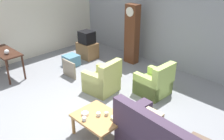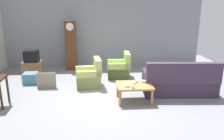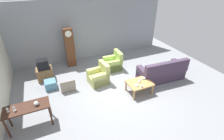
{
  "view_description": "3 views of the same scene",
  "coord_description": "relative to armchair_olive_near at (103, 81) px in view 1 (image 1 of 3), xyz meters",
  "views": [
    {
      "loc": [
        3.7,
        -3.06,
        3.39
      ],
      "look_at": [
        0.06,
        0.61,
        0.93
      ],
      "focal_mm": 39.12,
      "sensor_mm": 36.0,
      "label": 1
    },
    {
      "loc": [
        -0.33,
        -6.17,
        2.56
      ],
      "look_at": [
        0.13,
        0.12,
        0.75
      ],
      "focal_mm": 36.24,
      "sensor_mm": 36.0,
      "label": 2
    },
    {
      "loc": [
        -2.44,
        -4.84,
        4.24
      ],
      "look_at": [
        -0.18,
        0.3,
        0.88
      ],
      "focal_mm": 26.21,
      "sensor_mm": 36.0,
      "label": 3
    }
  ],
  "objects": [
    {
      "name": "grandfather_clock",
      "position": [
        -0.77,
        2.07,
        0.69
      ],
      "size": [
        0.44,
        0.3,
        1.98
      ],
      "color": "#562D19",
      "rests_on": "ground_plane"
    },
    {
      "name": "bowl_shallow_green",
      "position": [
        1.54,
        -1.13,
        0.2
      ],
      "size": [
        0.16,
        0.16,
        0.05
      ],
      "primitive_type": "cylinder",
      "color": "#B2C69E",
      "rests_on": "coffee_table_wood"
    },
    {
      "name": "framed_picture_leaning",
      "position": [
        -1.37,
        -0.12,
        -0.05
      ],
      "size": [
        0.6,
        0.05,
        0.51
      ],
      "primitive_type": "cube",
      "color": "gray",
      "rests_on": "ground_plane"
    },
    {
      "name": "ground_plane",
      "position": [
        0.55,
        -0.88,
        -0.31
      ],
      "size": [
        10.4,
        10.4,
        0.0
      ],
      "primitive_type": "plane",
      "color": "gray"
    },
    {
      "name": "cup_cream_tall",
      "position": [
        1.35,
        -1.16,
        0.21
      ],
      "size": [
        0.08,
        0.08,
        0.07
      ],
      "primitive_type": "cylinder",
      "color": "beige",
      "rests_on": "coffee_table_wood"
    },
    {
      "name": "pegboard_wall_left",
      "position": [
        -3.65,
        -0.48,
        1.13
      ],
      "size": [
        0.12,
        6.4,
        2.88
      ],
      "primitive_type": "cube",
      "color": "beige",
      "rests_on": "ground_plane"
    },
    {
      "name": "bowl_white_stacked",
      "position": [
        1.03,
        -1.45,
        0.2
      ],
      "size": [
        0.14,
        0.14,
        0.06
      ],
      "primitive_type": "cylinder",
      "color": "white",
      "rests_on": "coffee_table_wood"
    },
    {
      "name": "armchair_olive_near",
      "position": [
        0.0,
        0.0,
        0.0
      ],
      "size": [
        0.87,
        0.84,
        0.92
      ],
      "color": "#B7BC66",
      "rests_on": "ground_plane"
    },
    {
      "name": "cup_white_porcelain",
      "position": [
        1.25,
        -1.28,
        0.21
      ],
      "size": [
        0.08,
        0.08,
        0.08
      ],
      "primitive_type": "cylinder",
      "color": "white",
      "rests_on": "coffee_table_wood"
    },
    {
      "name": "glass_dome_cloche",
      "position": [
        -2.49,
        -1.43,
        0.56
      ],
      "size": [
        0.14,
        0.14,
        0.14
      ],
      "primitive_type": "sphere",
      "color": "silver",
      "rests_on": "console_table_dark"
    },
    {
      "name": "garage_door_wall",
      "position": [
        0.55,
        2.72,
        1.29
      ],
      "size": [
        8.4,
        0.16,
        3.2
      ],
      "primitive_type": "cube",
      "color": "gray",
      "rests_on": "ground_plane"
    },
    {
      "name": "console_table_dark",
      "position": [
        -2.77,
        -1.39,
        0.37
      ],
      "size": [
        1.3,
        0.56,
        0.79
      ],
      "color": "#381E14",
      "rests_on": "ground_plane"
    },
    {
      "name": "tv_crt",
      "position": [
        -2.15,
        1.26,
        0.46
      ],
      "size": [
        0.48,
        0.44,
        0.42
      ],
      "primitive_type": "cube",
      "color": "black",
      "rests_on": "tv_stand_cabinet"
    },
    {
      "name": "tv_stand_cabinet",
      "position": [
        -2.15,
        1.26,
        -0.03
      ],
      "size": [
        0.68,
        0.52,
        0.56
      ],
      "primitive_type": "cube",
      "color": "brown",
      "rests_on": "ground_plane"
    },
    {
      "name": "coffee_table_wood",
      "position": [
        1.25,
        -1.29,
        0.1
      ],
      "size": [
        0.96,
        0.76,
        0.47
      ],
      "color": "#B27F47",
      "rests_on": "ground_plane"
    },
    {
      "name": "storage_box_blue",
      "position": [
        -2.01,
        0.44,
        -0.13
      ],
      "size": [
        0.46,
        0.45,
        0.36
      ],
      "primitive_type": "cube",
      "color": "teal",
      "rests_on": "ground_plane"
    },
    {
      "name": "armchair_olive_far",
      "position": [
        1.07,
        0.86,
        0.0
      ],
      "size": [
        0.82,
        0.79,
        0.92
      ],
      "color": "#ABCB61",
      "rests_on": "ground_plane"
    },
    {
      "name": "cup_blue_rimmed",
      "position": [
        1.17,
        -1.58,
        0.21
      ],
      "size": [
        0.08,
        0.08,
        0.08
      ],
      "primitive_type": "cylinder",
      "color": "silver",
      "rests_on": "coffee_table_wood"
    }
  ]
}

